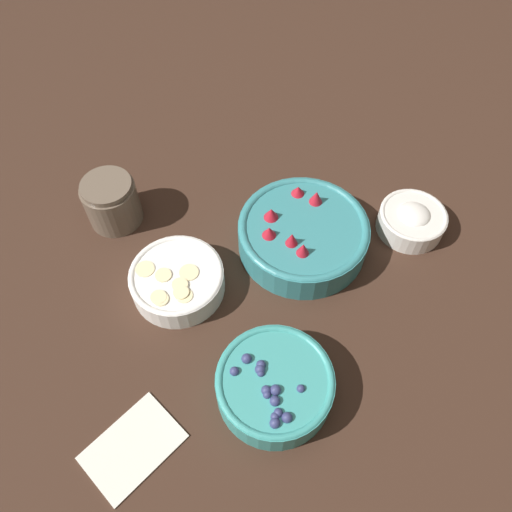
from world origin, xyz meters
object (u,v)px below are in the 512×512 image
at_px(bowl_blueberries, 275,384).
at_px(jar_chocolate, 112,203).
at_px(bowl_bananas, 177,280).
at_px(bowl_cream, 412,219).
at_px(bowl_strawberries, 303,233).

relative_size(bowl_blueberries, jar_chocolate, 1.76).
xyz_separation_m(bowl_bananas, bowl_cream, (0.43, -0.00, -0.00)).
height_order(bowl_strawberries, bowl_bananas, bowl_strawberries).
height_order(bowl_blueberries, jar_chocolate, jar_chocolate).
height_order(bowl_bananas, jar_chocolate, jar_chocolate).
distance_m(bowl_blueberries, bowl_cream, 0.40).
bearing_deg(bowl_strawberries, bowl_cream, -6.68).
bearing_deg(bowl_blueberries, jar_chocolate, 113.08).
xyz_separation_m(bowl_blueberries, bowl_cream, (0.33, 0.22, -0.01)).
height_order(bowl_strawberries, bowl_cream, bowl_strawberries).
height_order(bowl_strawberries, bowl_blueberries, bowl_strawberries).
relative_size(bowl_strawberries, bowl_blueberries, 1.33).
xyz_separation_m(bowl_bananas, jar_chocolate, (-0.08, 0.18, 0.01)).
distance_m(bowl_blueberries, bowl_bananas, 0.24).
bearing_deg(bowl_blueberries, bowl_cream, 32.88).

